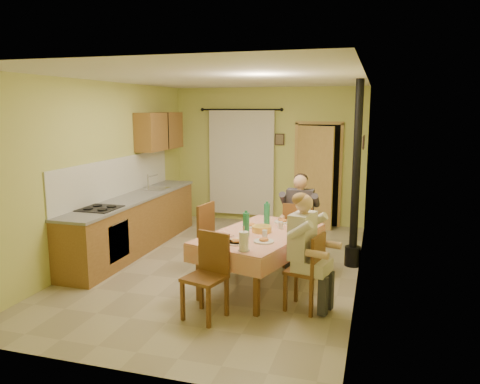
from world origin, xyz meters
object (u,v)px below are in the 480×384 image
(chair_near, at_px, (206,293))
(man_right, at_px, (305,238))
(chair_right, at_px, (305,286))
(stove_flue, at_px, (355,200))
(chair_left, at_px, (218,254))
(chair_far, at_px, (299,247))
(dining_table, at_px, (260,260))
(man_far, at_px, (300,209))

(chair_near, height_order, man_right, man_right)
(chair_right, height_order, stove_flue, stove_flue)
(man_right, bearing_deg, chair_left, 71.33)
(chair_far, bearing_deg, chair_right, -78.12)
(chair_far, bearing_deg, chair_left, -147.99)
(chair_left, bearing_deg, dining_table, 73.68)
(chair_right, height_order, chair_left, chair_left)
(dining_table, relative_size, man_far, 1.49)
(dining_table, bearing_deg, chair_left, 169.97)
(chair_far, distance_m, chair_left, 1.27)
(dining_table, bearing_deg, chair_near, -92.99)
(chair_far, height_order, chair_right, chair_far)
(chair_left, height_order, man_right, man_right)
(chair_left, bearing_deg, man_far, 132.35)
(dining_table, height_order, chair_far, chair_far)
(chair_near, bearing_deg, man_right, -137.26)
(chair_far, distance_m, man_right, 1.69)
(dining_table, relative_size, chair_far, 2.07)
(chair_far, distance_m, chair_near, 2.22)
(chair_left, distance_m, man_right, 1.74)
(man_far, relative_size, stove_flue, 0.50)
(man_right, bearing_deg, chair_far, 25.10)
(man_right, bearing_deg, chair_right, -90.00)
(dining_table, relative_size, chair_left, 2.02)
(chair_near, bearing_deg, stove_flue, -107.91)
(chair_far, height_order, man_far, man_far)
(chair_right, xyz_separation_m, man_right, (-0.01, 0.00, 0.59))
(man_far, distance_m, man_right, 1.59)
(man_far, height_order, man_right, same)
(chair_near, bearing_deg, chair_right, -137.66)
(dining_table, xyz_separation_m, man_right, (0.68, -0.53, 0.50))
(chair_right, bearing_deg, chair_near, 130.68)
(chair_right, relative_size, man_far, 0.68)
(chair_left, height_order, man_far, man_far)
(dining_table, height_order, man_right, man_right)
(chair_right, bearing_deg, dining_table, 65.92)
(man_far, bearing_deg, dining_table, -109.21)
(chair_near, xyz_separation_m, man_far, (0.73, 2.11, 0.59))
(dining_table, relative_size, chair_right, 2.20)
(chair_far, xyz_separation_m, man_right, (0.32, -1.55, 0.59))
(dining_table, xyz_separation_m, stove_flue, (1.15, 1.26, 0.65))
(chair_far, bearing_deg, chair_near, -109.25)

